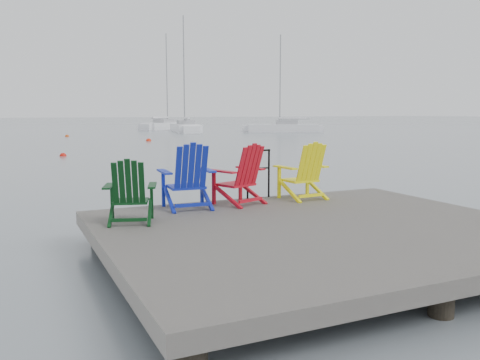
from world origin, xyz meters
name	(u,v)px	position (x,y,z in m)	size (l,w,h in m)	color
ground	(320,260)	(0.00, 0.00, 0.00)	(400.00, 400.00, 0.00)	slate
dock	(321,236)	(0.00, 0.00, 0.35)	(6.00, 5.00, 1.40)	#2B2927
handrail	(258,169)	(0.25, 2.45, 1.04)	(0.48, 0.04, 0.90)	black
chair_green	(130,191)	(-2.40, 1.27, 0.96)	(0.87, 0.82, 0.92)	black
chair_blue	(188,176)	(-1.29, 1.96, 1.04)	(0.90, 0.84, 1.07)	#1021A6
chair_red	(241,174)	(-0.32, 1.97, 1.02)	(0.99, 0.94, 1.03)	red
chair_yellow	(304,171)	(0.94, 1.96, 1.02)	(0.86, 0.80, 1.03)	#FFF50E
sailboat_near	(185,128)	(13.75, 46.49, 0.35)	(4.14, 9.43, 12.53)	white
sailboat_mid	(166,126)	(14.14, 55.15, 0.36)	(7.89, 7.41, 11.84)	white
sailboat_far	(283,128)	(22.93, 41.30, 0.36)	(7.51, 4.92, 10.35)	white
buoy_a	(63,156)	(-1.51, 19.48, 0.00)	(0.32, 0.32, 0.32)	red
buoy_c	(149,141)	(5.43, 30.17, 0.00)	(0.39, 0.39, 0.39)	red
buoy_d	(67,137)	(0.85, 39.76, 0.00)	(0.35, 0.35, 0.35)	#C8440B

